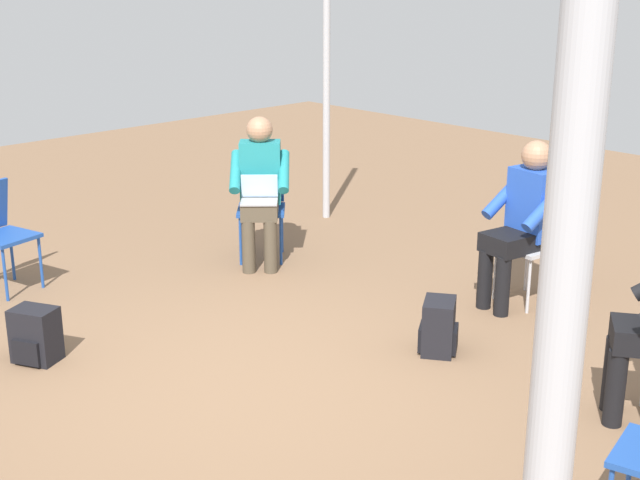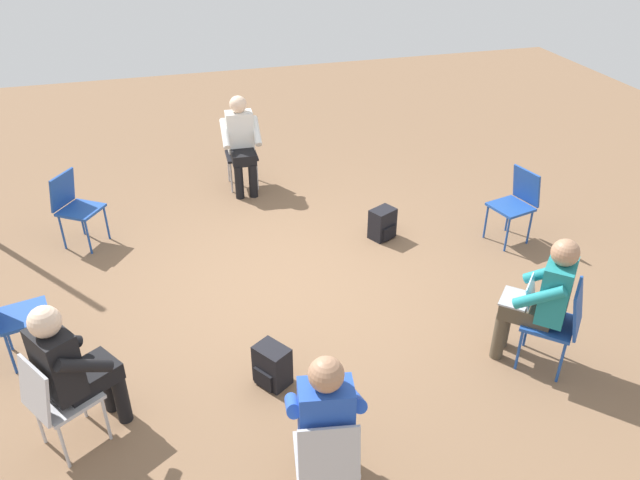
{
  "view_description": "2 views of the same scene",
  "coord_description": "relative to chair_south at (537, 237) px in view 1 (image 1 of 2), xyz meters",
  "views": [
    {
      "loc": [
        -3.79,
        3.01,
        2.5
      ],
      "look_at": [
        -0.25,
        -0.38,
        0.93
      ],
      "focal_mm": 50.0,
      "sensor_mm": 36.0,
      "label": 1
    },
    {
      "loc": [
        -1.09,
        -5.12,
        3.7
      ],
      "look_at": [
        0.26,
        -0.29,
        0.69
      ],
      "focal_mm": 35.0,
      "sensor_mm": 36.0,
      "label": 2
    }
  ],
  "objects": [
    {
      "name": "chair_southeast",
      "position": [
        2.23,
        0.82,
        0.0
      ],
      "size": [
        0.59,
        0.58,
        0.85
      ],
      "rotation": [
        0.0,
        0.0,
        0.82
      ],
      "color": "#1E4799",
      "rests_on": "ground"
    },
    {
      "name": "person_with_laptop",
      "position": [
        2.1,
        0.93,
        0.2
      ],
      "size": [
        0.64,
        0.64,
        1.24
      ],
      "rotation": [
        0.0,
        0.0,
        0.82
      ],
      "color": "#4C4233",
      "rests_on": "ground"
    },
    {
      "name": "tent_pole_near",
      "position": [
        2.72,
        -0.43,
        0.78
      ],
      "size": [
        0.07,
        0.07,
        2.55
      ],
      "primitive_type": "cylinder",
      "color": "#B2B2B7",
      "rests_on": "ground"
    },
    {
      "name": "person_in_blue",
      "position": [
        0.03,
        0.16,
        0.2
      ],
      "size": [
        0.55,
        0.56,
        1.24
      ],
      "rotation": [
        0.0,
        0.0,
        -0.17
      ],
      "color": "black",
      "rests_on": "ground"
    },
    {
      "name": "ground_plane",
      "position": [
        0.33,
        2.56,
        -0.5
      ],
      "size": [
        16.06,
        16.06,
        0.0
      ],
      "primitive_type": "plane",
      "color": "brown"
    },
    {
      "name": "backpack_near_laptop_user",
      "position": [
        -0.1,
        1.27,
        -0.34
      ],
      "size": [
        0.32,
        0.34,
        0.36
      ],
      "rotation": [
        0.0,
        0.0,
        5.31
      ],
      "color": "black",
      "rests_on": "ground"
    },
    {
      "name": "backpack_by_empty_chair",
      "position": [
        1.61,
        3.25,
        -0.34
      ],
      "size": [
        0.34,
        0.31,
        0.36
      ],
      "rotation": [
        0.0,
        0.0,
        3.6
      ],
      "color": "black",
      "rests_on": "ground"
    },
    {
      "name": "chair_south",
      "position": [
        0.0,
        0.0,
        0.0
      ],
      "size": [
        0.46,
        0.5,
        0.85
      ],
      "rotation": [
        0.0,
        0.0,
        -0.17
      ],
      "color": "#B7B7BC",
      "rests_on": "ground"
    }
  ]
}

